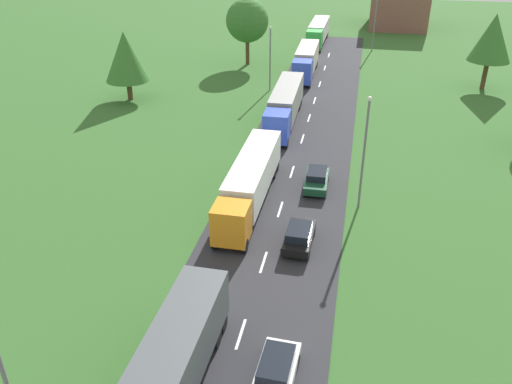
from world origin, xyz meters
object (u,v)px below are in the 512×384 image
Objects in this scene: truck_fourth at (306,60)px; lamppost_second at (364,149)px; truck_second at (250,180)px; tree_pine at (247,21)px; truck_fifth at (318,31)px; lamppost_third at (270,55)px; distant_building at (399,1)px; car_second at (275,373)px; truck_lead at (166,377)px; tree_birch at (492,38)px; lamppost_fourth at (375,22)px; car_third at (299,236)px; car_fourth at (317,179)px; tree_oak at (126,57)px; truck_third at (285,104)px.

lamppost_second reaches higher than truck_fourth.
truck_second is 1.54× the size of tree_pine.
lamppost_third reaches higher than truck_fifth.
distant_building is at bearing 68.85° from lamppost_third.
car_second is at bearing -86.10° from truck_fifth.
tree_birch is (22.78, 54.58, 4.30)m from truck_lead.
lamppost_fourth reaches higher than truck_lead.
lamppost_fourth is (4.50, 57.35, 3.66)m from car_third.
tree_oak reaches higher than car_fourth.
truck_second is at bearing 105.74° from car_second.
distant_building is at bearing 57.07° from tree_oak.
truck_second is 1.77× the size of lamppost_fourth.
lamppost_second is at bearing 7.53° from truck_second.
tree_pine is at bearing 113.89° from lamppost_second.
car_second is at bearing -109.12° from tree_birch.
truck_third is 3.13× the size of car_second.
truck_fourth is 8.50m from lamppost_third.
truck_fourth is 10.75m from tree_pine.
tree_pine reaches higher than lamppost_third.
lamppost_fourth reaches higher than lamppost_third.
truck_third is 3.38× the size of car_third.
tree_birch is 32.37m from tree_pine.
truck_fourth is 1.32× the size of tree_birch.
lamppost_third is at bearing 107.92° from truck_third.
lamppost_second reaches higher than truck_third.
lamppost_third is (-3.78, 48.63, 2.33)m from truck_lead.
lamppost_third is (-11.97, 27.61, -0.56)m from lamppost_second.
truck_fourth is 0.90× the size of distant_building.
truck_second is 1.59× the size of lamppost_second.
distant_building is (16.98, 43.91, 0.14)m from lamppost_third.
truck_lead is 1.40× the size of tree_birch.
lamppost_fourth is (12.55, 23.37, 0.09)m from lamppost_third.
car_third is at bearing -49.23° from truck_second.
car_fourth is at bearing 35.75° from truck_second.
tree_pine is (-13.80, 57.71, 5.38)m from car_second.
tree_pine is at bearing 111.61° from truck_third.
truck_fourth is (0.13, 18.32, -0.04)m from truck_third.
tree_pine is (-13.39, 45.43, 5.37)m from car_third.
truck_fourth is at bearing -118.85° from lamppost_fourth.
tree_pine is at bearing 114.99° from lamppost_third.
lamppost_fourth reaches higher than car_third.
truck_lead is at bearing -89.80° from truck_fifth.
tree_birch reaches higher than car_second.
car_second is 0.56× the size of tree_oak.
car_third is at bearing -92.34° from car_fourth.
truck_fifth is 30.99m from tree_birch.
tree_oak is 21.17m from tree_pine.
tree_pine is at bearing 170.23° from tree_birch.
distant_building is (5.02, 71.52, -0.42)m from lamppost_second.
tree_oak reaches higher than car_third.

